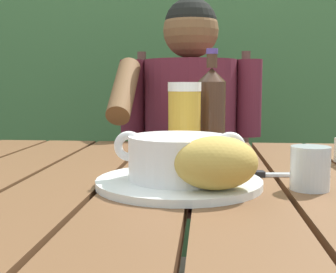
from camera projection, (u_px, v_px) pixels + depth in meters
name	position (u px, v px, depth m)	size (l,w,h in m)	color
dining_table	(153.00, 219.00, 0.84)	(1.33, 0.96, 0.72)	brown
hedge_backdrop	(203.00, 71.00, 2.51)	(3.81, 0.78, 2.33)	#3D683A
chair_near_diner	(191.00, 187.00, 1.76)	(0.46, 0.44, 1.02)	brown
person_eating	(189.00, 140.00, 1.54)	(0.48, 0.47, 1.18)	maroon
serving_plate	(179.00, 182.00, 0.74)	(0.27, 0.27, 0.01)	white
soup_bowl	(179.00, 156.00, 0.73)	(0.21, 0.16, 0.08)	white
bread_roll	(216.00, 163.00, 0.66)	(0.15, 0.12, 0.08)	gold
beer_glass	(184.00, 122.00, 0.96)	(0.07, 0.07, 0.17)	gold
beer_bottle	(211.00, 111.00, 1.01)	(0.06, 0.06, 0.24)	#432A1C
water_glass_small	(310.00, 168.00, 0.71)	(0.06, 0.06, 0.07)	silver
table_knife	(263.00, 174.00, 0.82)	(0.16, 0.03, 0.01)	silver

